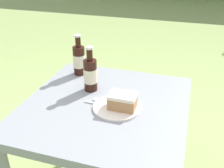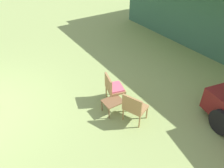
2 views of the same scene
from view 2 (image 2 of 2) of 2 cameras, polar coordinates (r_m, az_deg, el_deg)
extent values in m
cylinder|color=black|center=(5.88, 26.65, -8.80)|extent=(0.64, 0.32, 0.62)
cylinder|color=#9E7547|center=(6.13, 3.34, -3.77)|extent=(0.04, 0.04, 0.37)
cylinder|color=#9E7547|center=(6.48, 1.86, -1.24)|extent=(0.04, 0.04, 0.37)
cylinder|color=#9E7547|center=(6.02, -0.22, -4.52)|extent=(0.04, 0.04, 0.37)
cylinder|color=#9E7547|center=(6.38, -1.53, -1.90)|extent=(0.04, 0.04, 0.37)
cube|color=#9E7547|center=(6.11, 0.88, -1.23)|extent=(0.63, 0.58, 0.06)
cube|color=#9E7547|center=(5.93, -0.96, 0.21)|extent=(0.53, 0.18, 0.40)
cube|color=#CC5670|center=(6.08, 0.88, -0.82)|extent=(0.56, 0.50, 0.05)
cylinder|color=#9E7547|center=(5.75, 9.09, -7.41)|extent=(0.04, 0.04, 0.37)
cylinder|color=#9E7547|center=(5.90, 4.99, -5.68)|extent=(0.04, 0.04, 0.37)
cylinder|color=#9E7547|center=(5.48, 7.16, -9.79)|extent=(0.04, 0.04, 0.37)
cylinder|color=#9E7547|center=(5.64, 2.90, -7.90)|extent=(0.04, 0.04, 0.37)
cube|color=#9E7547|center=(5.54, 6.17, -6.03)|extent=(0.67, 0.62, 0.06)
cube|color=#9E7547|center=(5.25, 5.23, -5.35)|extent=(0.51, 0.25, 0.40)
cube|color=brown|center=(5.77, 0.21, -4.54)|extent=(0.41, 0.51, 0.03)
cylinder|color=brown|center=(5.91, -2.64, -5.72)|extent=(0.03, 0.03, 0.33)
cylinder|color=brown|center=(5.68, -0.78, -7.73)|extent=(0.03, 0.03, 0.33)
cylinder|color=brown|center=(6.10, 1.12, -4.17)|extent=(0.03, 0.03, 0.33)
cylinder|color=brown|center=(5.87, 3.07, -6.05)|extent=(0.03, 0.03, 0.33)
camera|label=1|loc=(6.19, -45.42, -2.31)|focal=42.00mm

